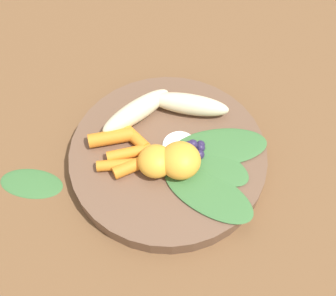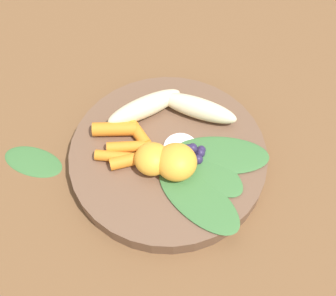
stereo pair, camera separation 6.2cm
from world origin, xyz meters
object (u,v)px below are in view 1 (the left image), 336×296
(banana_peeled_left, at_px, (136,111))
(banana_peeled_right, at_px, (189,104))
(kale_leaf_stray, at_px, (31,183))
(orange_segment_near, at_px, (180,160))
(bowl, at_px, (168,157))

(banana_peeled_left, relative_size, banana_peeled_right, 1.00)
(banana_peeled_right, bearing_deg, kale_leaf_stray, 37.02)
(banana_peeled_left, distance_m, orange_segment_near, 0.11)
(banana_peeled_right, bearing_deg, banana_peeled_left, 20.54)
(banana_peeled_left, bearing_deg, kale_leaf_stray, -6.42)
(orange_segment_near, distance_m, kale_leaf_stray, 0.21)
(banana_peeled_right, xyz_separation_m, orange_segment_near, (-0.08, -0.06, 0.01))
(kale_leaf_stray, bearing_deg, orange_segment_near, -168.11)
(banana_peeled_left, height_order, orange_segment_near, orange_segment_near)
(banana_peeled_right, distance_m, kale_leaf_stray, 0.25)
(bowl, height_order, banana_peeled_left, banana_peeled_left)
(banana_peeled_right, distance_m, orange_segment_near, 0.10)
(banana_peeled_right, bearing_deg, orange_segment_near, 92.90)
(bowl, bearing_deg, banana_peeled_left, 80.42)
(banana_peeled_right, bearing_deg, bowl, 78.23)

